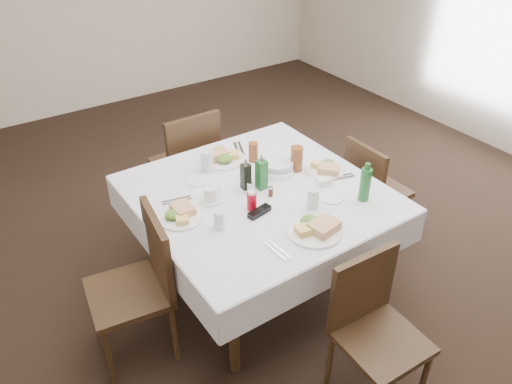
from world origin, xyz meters
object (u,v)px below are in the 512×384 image
Objects in this scene: chair_west at (142,278)px; water_s at (313,199)px; bread_basket at (278,167)px; water_w at (219,220)px; oil_cruet_dark at (246,175)px; oil_cruet_green at (262,173)px; chair_south at (372,321)px; dining_table at (258,202)px; water_n at (207,161)px; water_e at (297,159)px; green_bottle at (365,184)px; chair_east at (371,186)px; ketchup_bottle at (252,201)px; coffee_mug at (211,195)px; chair_north at (189,159)px.

water_s is (1.00, -0.25, 0.30)m from chair_west.
chair_west reaches higher than bread_basket.
oil_cruet_dark is at bearing 37.18° from water_w.
oil_cruet_green is at bearing 6.14° from chair_west.
chair_south is at bearing -100.96° from water_s.
dining_table is at bearing -146.84° from oil_cruet_green.
oil_cruet_green reaches higher than chair_west.
water_e is at bearing -29.24° from water_n.
green_bottle is at bearing -15.15° from chair_west.
oil_cruet_dark is at bearing 173.39° from chair_east.
chair_west is at bearing 133.26° from chair_south.
water_e is at bearing 3.98° from oil_cruet_dark.
water_n is 0.42m from oil_cruet_green.
green_bottle is (0.31, -0.10, 0.05)m from water_s.
water_s is at bearing -69.40° from oil_cruet_green.
ketchup_bottle is at bearing -89.83° from water_n.
oil_cruet_dark is 0.26m from coffee_mug.
bread_basket is at bearing 113.12° from green_bottle.
oil_cruet_green reaches higher than water_w.
bread_basket is at bearing 28.48° from dining_table.
chair_north is 7.65× the size of water_e.
bread_basket reaches higher than dining_table.
ketchup_bottle is 0.50× the size of green_bottle.
chair_west is at bearing -179.09° from chair_east.
oil_cruet_dark is (-0.08, 1.07, 0.36)m from chair_south.
chair_north is 1.02× the size of chair_west.
water_e is 0.14m from bread_basket.
coffee_mug is at bearing 139.48° from water_s.
dining_table is 0.23m from ketchup_bottle.
chair_south is 1.20m from water_e.
ketchup_bottle is (-0.31, 0.19, -0.01)m from water_s.
dining_table is at bearing -62.84° from oil_cruet_dark.
water_n is 0.59× the size of oil_cruet_green.
coffee_mug is at bearing 147.16° from green_bottle.
chair_east is 6.60× the size of ketchup_bottle.
water_s reaches higher than ketchup_bottle.
water_w is 0.70m from bread_basket.
coffee_mug is (-0.25, -0.00, -0.05)m from oil_cruet_dark.
coffee_mug is at bearing -115.69° from water_n.
dining_table is 0.45m from water_w.
water_w is 0.48m from oil_cruet_green.
water_n is 0.47m from bread_basket.
dining_table is at bearing 92.31° from chair_south.
chair_west reaches higher than water_e.
ketchup_bottle is at bearing -52.97° from coffee_mug.
green_bottle is (0.24, -0.56, 0.08)m from bread_basket.
chair_south reaches higher than bread_basket.
chair_north is 1.14m from ketchup_bottle.
oil_cruet_dark is (0.79, 0.15, 0.33)m from chair_west.
green_bottle is (0.10, -0.53, 0.05)m from water_e.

